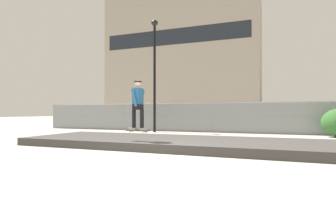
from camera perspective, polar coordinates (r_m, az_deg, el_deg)
name	(u,v)px	position (r m, az deg, el deg)	size (l,w,h in m)	color
ground_plane	(145,157)	(7.67, -5.03, -10.06)	(120.00, 120.00, 0.00)	#9E998E
gravel_berm	(173,143)	(9.86, 1.12, -7.15)	(11.22, 3.60, 0.28)	#3D3A38
skateboard	(138,131)	(8.96, -6.44, -4.66)	(0.81, 0.25, 0.07)	black
skater	(138,102)	(8.94, -6.44, 1.45)	(0.72, 0.59, 1.67)	gray
chain_fence	(212,117)	(16.71, 9.41, -1.77)	(25.12, 0.06, 1.85)	gray
street_lamp	(155,63)	(17.08, -2.88, 9.84)	(0.44, 0.44, 7.06)	black
parked_car_near	(152,117)	(21.54, -3.45, -1.78)	(4.52, 2.18, 1.66)	maroon
parked_car_mid	(224,118)	(19.90, 11.80, -1.86)	(4.52, 2.19, 1.66)	#566B4C
parked_car_far	(317,119)	(19.84, 29.24, -1.79)	(4.51, 2.16, 1.66)	black
library_building	(188,61)	(50.40, 4.21, 10.06)	(25.65, 15.62, 21.29)	#9E9384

